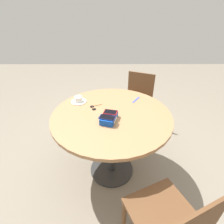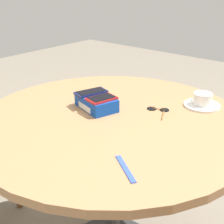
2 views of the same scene
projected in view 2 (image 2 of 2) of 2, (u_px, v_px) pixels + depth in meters
The scene contains 8 objects.
round_table at pixel (112, 142), 1.30m from camera, with size 1.10×1.10×0.76m.
phone_box at pixel (96, 102), 1.32m from camera, with size 0.21×0.16×0.05m.
phone_navy at pixel (91, 92), 1.34m from camera, with size 0.10×0.15×0.01m.
phone_red at pixel (102, 98), 1.28m from camera, with size 0.10×0.13×0.01m.
saucer at pixel (202, 105), 1.35m from camera, with size 0.16×0.16×0.01m, color white.
coffee_cup at pixel (202, 98), 1.34m from camera, with size 0.10×0.09×0.05m.
lanyard_strap at pixel (125, 168), 0.92m from camera, with size 0.15×0.02×0.00m, color blue.
sunglasses at pixel (159, 110), 1.31m from camera, with size 0.12×0.11×0.01m.
Camera 2 is at (0.74, -0.87, 1.28)m, focal length 50.00 mm.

